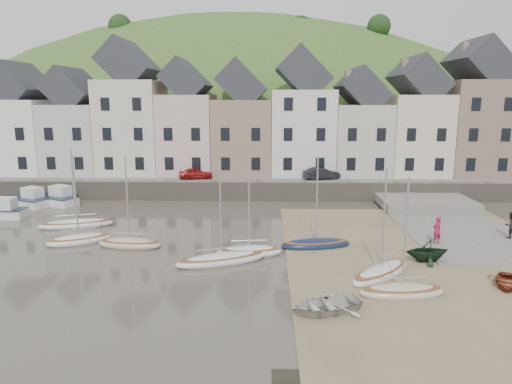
{
  "coord_description": "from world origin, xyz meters",
  "views": [
    {
      "loc": [
        0.79,
        -27.57,
        9.83
      ],
      "look_at": [
        0.0,
        6.0,
        3.0
      ],
      "focal_mm": 32.97,
      "sensor_mm": 36.0,
      "label": 1
    }
  ],
  "objects_px": {
    "rowboat_red": "(507,282)",
    "car_right": "(321,173)",
    "rowboat_green": "(427,250)",
    "person_dark": "(510,225)",
    "car_left": "(196,173)",
    "sailboat_0": "(76,224)",
    "rowboat_white": "(325,305)",
    "person_red": "(437,230)"
  },
  "relations": [
    {
      "from": "rowboat_red",
      "to": "car_right",
      "type": "height_order",
      "value": "car_right"
    },
    {
      "from": "rowboat_green",
      "to": "person_dark",
      "type": "bearing_deg",
      "value": 115.2
    },
    {
      "from": "rowboat_green",
      "to": "car_left",
      "type": "bearing_deg",
      "value": -147.39
    },
    {
      "from": "person_dark",
      "to": "sailboat_0",
      "type": "bearing_deg",
      "value": -22.66
    },
    {
      "from": "rowboat_red",
      "to": "rowboat_green",
      "type": "bearing_deg",
      "value": 153.5
    },
    {
      "from": "car_left",
      "to": "car_right",
      "type": "height_order",
      "value": "car_right"
    },
    {
      "from": "rowboat_white",
      "to": "car_right",
      "type": "distance_m",
      "value": 27.02
    },
    {
      "from": "sailboat_0",
      "to": "person_dark",
      "type": "distance_m",
      "value": 31.74
    },
    {
      "from": "rowboat_green",
      "to": "car_right",
      "type": "distance_m",
      "value": 20.31
    },
    {
      "from": "person_dark",
      "to": "car_right",
      "type": "xyz_separation_m",
      "value": [
        -11.48,
        15.05,
        1.16
      ]
    },
    {
      "from": "rowboat_red",
      "to": "sailboat_0",
      "type": "bearing_deg",
      "value": -176.39
    },
    {
      "from": "rowboat_white",
      "to": "rowboat_green",
      "type": "relative_size",
      "value": 1.32
    },
    {
      "from": "car_left",
      "to": "car_right",
      "type": "bearing_deg",
      "value": -100.74
    },
    {
      "from": "rowboat_red",
      "to": "car_right",
      "type": "bearing_deg",
      "value": 132.36
    },
    {
      "from": "car_right",
      "to": "sailboat_0",
      "type": "bearing_deg",
      "value": 103.98
    },
    {
      "from": "sailboat_0",
      "to": "person_red",
      "type": "relative_size",
      "value": 3.39
    },
    {
      "from": "sailboat_0",
      "to": "person_dark",
      "type": "height_order",
      "value": "sailboat_0"
    },
    {
      "from": "sailboat_0",
      "to": "rowboat_green",
      "type": "bearing_deg",
      "value": -16.6
    },
    {
      "from": "sailboat_0",
      "to": "rowboat_red",
      "type": "xyz_separation_m",
      "value": [
        27.23,
        -11.03,
        0.07
      ]
    },
    {
      "from": "rowboat_white",
      "to": "rowboat_green",
      "type": "height_order",
      "value": "rowboat_green"
    },
    {
      "from": "sailboat_0",
      "to": "rowboat_green",
      "type": "height_order",
      "value": "sailboat_0"
    },
    {
      "from": "rowboat_white",
      "to": "car_right",
      "type": "relative_size",
      "value": 0.93
    },
    {
      "from": "car_left",
      "to": "rowboat_green",
      "type": "bearing_deg",
      "value": -150.23
    },
    {
      "from": "sailboat_0",
      "to": "rowboat_red",
      "type": "height_order",
      "value": "sailboat_0"
    },
    {
      "from": "rowboat_green",
      "to": "rowboat_red",
      "type": "height_order",
      "value": "rowboat_green"
    },
    {
      "from": "rowboat_red",
      "to": "person_dark",
      "type": "relative_size",
      "value": 1.39
    },
    {
      "from": "rowboat_red",
      "to": "person_dark",
      "type": "bearing_deg",
      "value": 88.48
    },
    {
      "from": "rowboat_green",
      "to": "sailboat_0",
      "type": "bearing_deg",
      "value": -114.5
    },
    {
      "from": "rowboat_green",
      "to": "person_dark",
      "type": "relative_size",
      "value": 1.4
    },
    {
      "from": "sailboat_0",
      "to": "rowboat_red",
      "type": "relative_size",
      "value": 2.44
    },
    {
      "from": "rowboat_red",
      "to": "person_red",
      "type": "bearing_deg",
      "value": 125.02
    },
    {
      "from": "rowboat_white",
      "to": "person_red",
      "type": "bearing_deg",
      "value": 120.11
    },
    {
      "from": "car_left",
      "to": "car_right",
      "type": "relative_size",
      "value": 0.91
    },
    {
      "from": "rowboat_green",
      "to": "rowboat_white",
      "type": "bearing_deg",
      "value": -52.78
    },
    {
      "from": "sailboat_0",
      "to": "person_dark",
      "type": "bearing_deg",
      "value": -4.45
    },
    {
      "from": "sailboat_0",
      "to": "car_right",
      "type": "height_order",
      "value": "sailboat_0"
    },
    {
      "from": "sailboat_0",
      "to": "person_dark",
      "type": "xyz_separation_m",
      "value": [
        31.63,
        -2.46,
        0.79
      ]
    },
    {
      "from": "rowboat_red",
      "to": "car_right",
      "type": "xyz_separation_m",
      "value": [
        -7.08,
        23.61,
        1.88
      ]
    },
    {
      "from": "rowboat_red",
      "to": "car_left",
      "type": "bearing_deg",
      "value": 155.75
    },
    {
      "from": "rowboat_white",
      "to": "rowboat_red",
      "type": "distance_m",
      "value": 10.41
    },
    {
      "from": "person_red",
      "to": "car_right",
      "type": "distance_m",
      "value": 17.53
    },
    {
      "from": "rowboat_white",
      "to": "person_red",
      "type": "distance_m",
      "value": 13.55
    }
  ]
}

